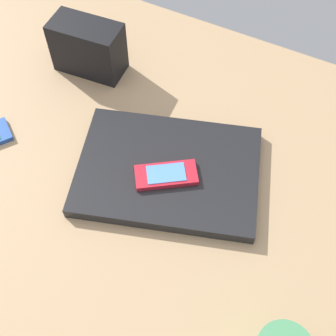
% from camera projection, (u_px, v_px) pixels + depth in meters
% --- Properties ---
extents(desk_surface, '(1.20, 0.80, 0.03)m').
position_uv_depth(desk_surface, '(129.00, 150.00, 0.89)').
color(desk_surface, tan).
rests_on(desk_surface, ground).
extents(laptop_closed, '(0.38, 0.32, 0.02)m').
position_uv_depth(laptop_closed, '(168.00, 171.00, 0.83)').
color(laptop_closed, black).
rests_on(laptop_closed, desk_surface).
extents(cell_phone_on_laptop, '(0.12, 0.10, 0.01)m').
position_uv_depth(cell_phone_on_laptop, '(166.00, 175.00, 0.81)').
color(cell_phone_on_laptop, red).
rests_on(cell_phone_on_laptop, laptop_closed).
extents(desk_organizer, '(0.15, 0.09, 0.11)m').
position_uv_depth(desk_organizer, '(88.00, 47.00, 0.95)').
color(desk_organizer, black).
rests_on(desk_organizer, desk_surface).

